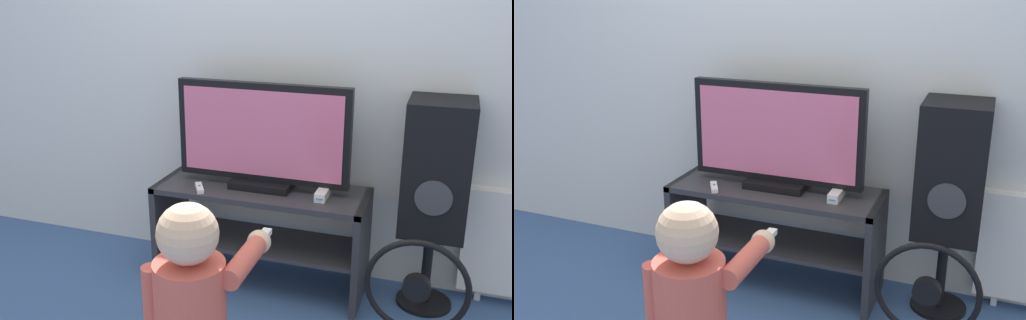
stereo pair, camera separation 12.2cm
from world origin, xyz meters
The scene contains 9 objects.
ground_plane centered at (0.00, 0.00, 0.00)m, with size 16.00×16.00×0.00m, color #38568C.
wall_back centered at (0.00, 0.49, 1.30)m, with size 10.00×0.06×2.60m.
tv_stand centered at (0.00, 0.21, 0.37)m, with size 1.14×0.41×0.57m.
television centered at (0.00, 0.23, 0.84)m, with size 0.93×0.20×0.56m.
game_console centered at (0.34, 0.18, 0.59)m, with size 0.06×0.16×0.05m.
remote_primary centered at (-0.30, 0.07, 0.58)m, with size 0.10×0.13×0.03m.
child centered at (0.16, -0.97, 0.57)m, with size 0.36×0.53×0.96m.
speaker_tower centered at (0.88, 0.28, 0.73)m, with size 0.31×0.34×1.09m.
floor_fan centered at (0.85, -0.16, 0.25)m, with size 0.46×0.24×0.57m.
Camera 1 is at (0.91, -2.49, 1.65)m, focal length 40.00 mm.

